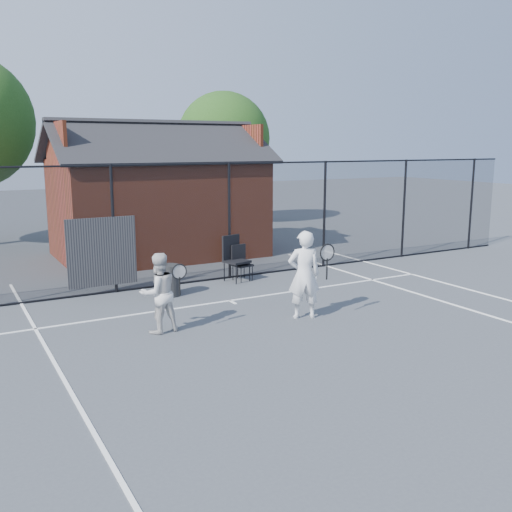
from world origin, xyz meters
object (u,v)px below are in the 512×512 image
player_front (304,275)px  chair_left (243,263)px  clubhouse (158,204)px  waste_bin (170,280)px  chair_right (237,259)px  player_back (159,293)px

player_front → chair_left: player_front is taller
clubhouse → chair_left: bearing=-81.4°
waste_bin → chair_right: bearing=14.0°
player_back → chair_right: size_ratio=1.31×
player_front → waste_bin: size_ratio=2.46×
chair_left → chair_right: size_ratio=0.78×
chair_left → waste_bin: (-2.17, -0.50, -0.09)m
clubhouse → waste_bin: 5.27m
chair_left → chair_right: bearing=171.7°
clubhouse → player_back: clubhouse is taller
player_back → chair_left: (3.28, 2.89, -0.30)m
chair_left → chair_right: chair_right is taller
player_back → clubhouse: bearing=70.3°
clubhouse → chair_right: (0.50, -4.40, -1.04)m
waste_bin → clubhouse: bearing=73.0°
player_back → chair_right: player_back is taller
player_front → chair_left: (0.44, 3.45, -0.44)m
clubhouse → chair_right: clubhouse is taller
player_front → player_back: size_ratio=1.19×
player_front → player_back: (-2.84, 0.56, -0.14)m
player_back → waste_bin: player_back is taller
player_front → player_back: player_front is taller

